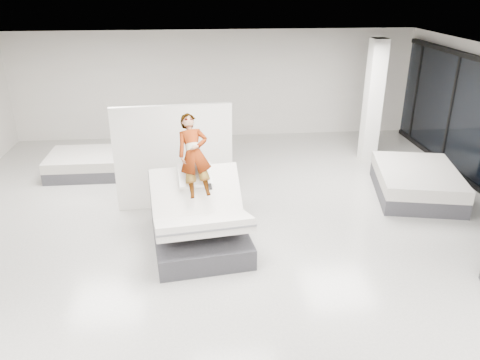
{
  "coord_description": "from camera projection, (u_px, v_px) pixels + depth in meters",
  "views": [
    {
      "loc": [
        -0.57,
        -7.07,
        4.57
      ],
      "look_at": [
        0.21,
        1.11,
        1.0
      ],
      "focal_mm": 35.0,
      "sensor_mm": 36.0,
      "label": 1
    }
  ],
  "objects": [
    {
      "name": "divider_panel",
      "position": [
        174.0,
        157.0,
        9.77
      ],
      "size": [
        2.45,
        0.3,
        2.23
      ],
      "primitive_type": "cube",
      "rotation": [
        0.0,
        0.0,
        0.08
      ],
      "color": "white",
      "rests_on": "floor"
    },
    {
      "name": "flat_bed_left_far",
      "position": [
        89.0,
        164.0,
        11.77
      ],
      "size": [
        1.93,
        1.45,
        0.53
      ],
      "color": "#3B3A40",
      "rests_on": "floor"
    },
    {
      "name": "column",
      "position": [
        373.0,
        102.0,
        12.15
      ],
      "size": [
        0.4,
        0.4,
        3.2
      ],
      "primitive_type": "cube",
      "color": "white",
      "rests_on": "floor"
    },
    {
      "name": "person",
      "position": [
        195.0,
        172.0,
        8.47
      ],
      "size": [
        0.76,
        1.57,
        1.1
      ],
      "primitive_type": "imported",
      "rotation": [
        1.04,
        0.0,
        0.13
      ],
      "color": "slate",
      "rests_on": "hero_bed"
    },
    {
      "name": "remote",
      "position": [
        210.0,
        186.0,
        8.27
      ],
      "size": [
        0.07,
        0.15,
        0.08
      ],
      "primitive_type": "cube",
      "rotation": [
        0.35,
        0.0,
        0.13
      ],
      "color": "black",
      "rests_on": "person"
    },
    {
      "name": "hero_bed",
      "position": [
        199.0,
        224.0,
        8.52
      ],
      "size": [
        1.91,
        2.38,
        1.46
      ],
      "color": "#3B3A40",
      "rests_on": "floor"
    },
    {
      "name": "room",
      "position": [
        234.0,
        174.0,
        7.69
      ],
      "size": [
        14.0,
        14.04,
        3.2
      ],
      "color": "beige",
      "rests_on": "ground"
    },
    {
      "name": "flat_bed_right_far",
      "position": [
        416.0,
        182.0,
        10.57
      ],
      "size": [
        2.16,
        2.59,
        0.63
      ],
      "color": "#3B3A40",
      "rests_on": "floor"
    }
  ]
}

